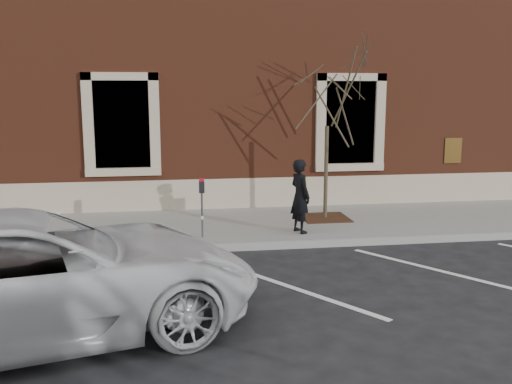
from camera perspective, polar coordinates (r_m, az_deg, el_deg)
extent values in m
plane|color=#28282B|center=(11.95, 0.43, -5.70)|extent=(120.00, 120.00, 0.00)
cube|color=gray|center=(13.61, -0.73, -3.40)|extent=(40.00, 3.50, 0.15)
cube|color=#9E9E99|center=(11.88, 0.47, -5.42)|extent=(40.00, 0.12, 0.15)
cube|color=brown|center=(19.20, -3.28, 12.37)|extent=(40.00, 8.50, 8.00)
cube|color=#BAA88E|center=(15.24, -1.65, -0.10)|extent=(40.00, 0.06, 0.80)
cube|color=black|center=(15.07, -13.22, 6.61)|extent=(1.40, 0.30, 2.20)
cube|color=#BAA88E|center=(15.02, -13.08, 2.00)|extent=(1.90, 0.20, 0.20)
cube|color=black|center=(15.78, 9.22, 6.90)|extent=(1.40, 0.30, 2.20)
cube|color=#BAA88E|center=(15.73, 9.28, 2.50)|extent=(1.90, 0.20, 0.20)
imported|color=black|center=(12.57, 4.43, -0.41)|extent=(0.58, 0.70, 1.63)
cylinder|color=#595B60|center=(12.22, -5.41, -2.32)|extent=(0.04, 0.04, 0.97)
cube|color=black|center=(12.10, -5.46, 0.50)|extent=(0.12, 0.09, 0.25)
cube|color=red|center=(12.08, -5.47, 1.22)|extent=(0.11, 0.08, 0.06)
cube|color=white|center=(12.19, -5.39, -2.59)|extent=(0.05, 0.00, 0.07)
cube|color=#412114|center=(14.16, 6.91, -2.56)|extent=(1.12, 1.12, 0.03)
cylinder|color=#473D2B|center=(13.96, 7.01, 1.92)|extent=(0.09, 0.09, 2.26)
imported|color=silver|center=(8.20, -21.61, -7.76)|extent=(6.65, 4.30, 1.70)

